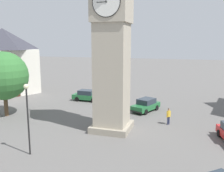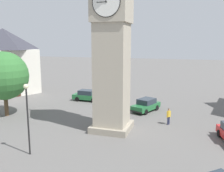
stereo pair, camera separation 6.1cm
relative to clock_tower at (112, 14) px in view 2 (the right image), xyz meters
The scene contains 8 objects.
ground_plane 10.70m from the clock_tower, 96.69° to the right, with size 200.00×200.00×0.00m, color #605E5B.
clock_tower is the anchor object (origin of this frame).
car_red_corner 12.50m from the clock_tower, 105.36° to the right, with size 3.17×4.46×1.53m.
car_white_side 15.76m from the clock_tower, 56.12° to the right, with size 4.18×1.91×1.53m.
pedestrian 11.35m from the clock_tower, 148.02° to the right, with size 0.39×0.47×1.69m.
tree 14.15m from the clock_tower, ahead, with size 5.35×5.35×7.25m.
building_shop_left 24.57m from the clock_tower, 27.46° to the right, with size 10.78×11.20×10.33m.
lamp_post 10.78m from the clock_tower, 57.73° to the left, with size 0.36×0.36×5.34m.
Camera 2 is at (-6.72, 21.57, 8.32)m, focal length 39.82 mm.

